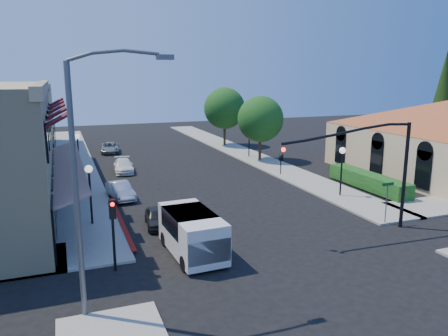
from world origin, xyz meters
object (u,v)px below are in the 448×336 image
object	(u,v)px
secondary_signal	(113,222)
street_tree_a	(260,119)
lamppost_left_near	(89,180)
parked_car_a	(157,217)
street_tree_b	(225,108)
cobra_streetlight	(86,174)
parked_car_b	(121,191)
lamppost_left_far	(78,143)
parked_car_d	(110,148)
lamppost_right_near	(342,159)
parked_car_c	(123,166)
street_name_sign	(387,196)
signal_mast_arm	(375,160)
white_van	(192,231)
lamppost_right_far	(249,131)
conifer_far	(443,95)

from	to	relation	value
secondary_signal	street_tree_a	bearing A→B (deg)	50.79
lamppost_left_near	parked_car_a	size ratio (longest dim) A/B	1.16
street_tree_b	cobra_streetlight	world-z (taller)	cobra_streetlight
cobra_streetlight	parked_car_b	world-z (taller)	cobra_streetlight
lamppost_left_far	parked_car_d	xyz separation A→B (m)	(3.70, 10.00, -2.17)
secondary_signal	parked_car_d	distance (m)	30.81
lamppost_right_near	street_tree_b	bearing A→B (deg)	89.28
parked_car_c	lamppost_left_near	bearing A→B (deg)	-100.47
street_name_sign	signal_mast_arm	bearing A→B (deg)	-156.80
street_tree_a	cobra_streetlight	xyz separation A→B (m)	(-17.95, -24.00, 1.07)
street_tree_a	lamppost_right_near	bearing A→B (deg)	-91.23
lamppost_left_far	lamppost_right_near	xyz separation A→B (m)	(17.00, -14.00, 0.00)
street_tree_a	signal_mast_arm	bearing A→B (deg)	-98.17
white_van	parked_car_a	size ratio (longest dim) A/B	1.57
secondary_signal	lamppost_right_near	bearing A→B (deg)	21.78
secondary_signal	parked_car_c	size ratio (longest dim) A/B	0.84
secondary_signal	signal_mast_arm	bearing A→B (deg)	0.37
lamppost_left_far	lamppost_right_far	distance (m)	17.12
secondary_signal	parked_car_c	bearing A→B (deg)	80.96
lamppost_left_far	parked_car_b	xyz separation A→B (m)	(2.30, -9.00, -2.14)
secondary_signal	cobra_streetlight	xyz separation A→B (m)	(-1.15, -3.41, 2.95)
lamppost_left_near	parked_car_c	xyz separation A→B (m)	(3.70, 13.51, -2.16)
lamppost_left_far	parked_car_c	world-z (taller)	lamppost_left_far
conifer_far	parked_car_b	xyz separation A→B (m)	(-34.20, -5.00, -5.76)
signal_mast_arm	secondary_signal	xyz separation A→B (m)	(-13.86, -0.09, -1.77)
cobra_streetlight	parked_car_c	bearing A→B (deg)	79.52
conifer_far	secondary_signal	size ratio (longest dim) A/B	3.31
street_tree_b	parked_car_c	world-z (taller)	street_tree_b
street_tree_b	lamppost_left_near	bearing A→B (deg)	-125.79
cobra_streetlight	white_van	size ratio (longest dim) A/B	1.94
parked_car_a	conifer_far	bearing A→B (deg)	24.78
street_name_sign	lamppost_right_far	bearing A→B (deg)	87.37
white_van	parked_car_d	xyz separation A→B (m)	(-0.53, 30.05, -0.64)
street_tree_a	lamppost_right_near	size ratio (longest dim) A/B	1.82
white_van	parked_car_a	xyz separation A→B (m)	(-0.76, 4.62, -0.69)
parked_car_c	secondary_signal	bearing A→B (deg)	-94.20
signal_mast_arm	parked_car_a	size ratio (longest dim) A/B	2.61
street_tree_a	street_tree_b	xyz separation A→B (m)	(0.00, 10.00, 0.35)
secondary_signal	parked_car_b	xyz separation A→B (m)	(1.80, 11.59, -1.72)
lamppost_right_near	parked_car_a	world-z (taller)	lamppost_right_near
cobra_streetlight	lamppost_left_far	xyz separation A→B (m)	(0.65, 24.00, -2.53)
white_van	parked_car_a	world-z (taller)	white_van
street_tree_b	lamppost_right_far	bearing A→B (deg)	-92.15
lamppost_left_near	parked_car_b	size ratio (longest dim) A/B	0.99
lamppost_right_near	lamppost_left_far	bearing A→B (deg)	140.53
street_name_sign	lamppost_right_near	xyz separation A→B (m)	(1.00, 5.80, 1.04)
cobra_streetlight	parked_car_a	bearing A→B (deg)	64.31
parked_car_d	lamppost_left_far	bearing A→B (deg)	-104.17
street_name_sign	white_van	bearing A→B (deg)	-178.78
parked_car_c	street_name_sign	bearing A→B (deg)	-52.66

